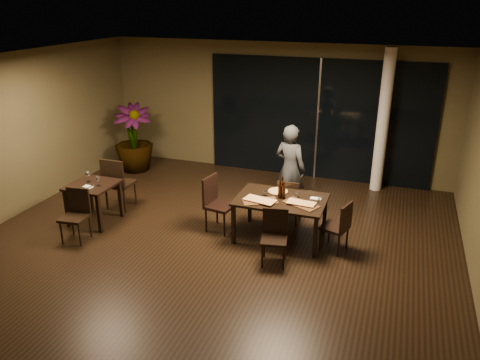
{
  "coord_description": "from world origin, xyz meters",
  "views": [
    {
      "loc": [
        2.74,
        -6.21,
        3.93
      ],
      "look_at": [
        0.32,
        0.66,
        1.05
      ],
      "focal_mm": 35.0,
      "sensor_mm": 36.0,
      "label": 1
    }
  ],
  "objects_px": {
    "bottle_c": "(282,186)",
    "chair_side_far": "(117,181)",
    "chair_main_far": "(289,200)",
    "chair_main_near": "(275,233)",
    "main_table": "(281,203)",
    "chair_main_right": "(339,225)",
    "chair_main_left": "(216,200)",
    "chair_side_near": "(76,212)",
    "diner": "(290,169)",
    "potted_plant": "(133,138)",
    "side_table": "(93,190)",
    "bottle_b": "(284,190)",
    "bottle_a": "(280,189)"
  },
  "relations": [
    {
      "from": "diner",
      "to": "potted_plant",
      "type": "xyz_separation_m",
      "value": [
        -4.04,
        1.03,
        -0.07
      ]
    },
    {
      "from": "potted_plant",
      "to": "chair_main_left",
      "type": "bearing_deg",
      "value": -36.31
    },
    {
      "from": "chair_main_right",
      "to": "chair_side_far",
      "type": "relative_size",
      "value": 0.82
    },
    {
      "from": "chair_main_left",
      "to": "bottle_a",
      "type": "bearing_deg",
      "value": -78.13
    },
    {
      "from": "diner",
      "to": "bottle_a",
      "type": "height_order",
      "value": "diner"
    },
    {
      "from": "chair_main_far",
      "to": "chair_main_near",
      "type": "relative_size",
      "value": 1.0
    },
    {
      "from": "potted_plant",
      "to": "bottle_c",
      "type": "xyz_separation_m",
      "value": [
        4.15,
        -2.04,
        0.13
      ]
    },
    {
      "from": "bottle_c",
      "to": "chair_side_far",
      "type": "bearing_deg",
      "value": -179.6
    },
    {
      "from": "main_table",
      "to": "chair_main_far",
      "type": "xyz_separation_m",
      "value": [
        0.0,
        0.6,
        -0.19
      ]
    },
    {
      "from": "diner",
      "to": "bottle_a",
      "type": "distance_m",
      "value": 1.13
    },
    {
      "from": "chair_main_left",
      "to": "diner",
      "type": "bearing_deg",
      "value": -32.34
    },
    {
      "from": "bottle_a",
      "to": "potted_plant",
      "type": "bearing_deg",
      "value": 152.56
    },
    {
      "from": "side_table",
      "to": "potted_plant",
      "type": "xyz_separation_m",
      "value": [
        -0.77,
        2.67,
        0.17
      ]
    },
    {
      "from": "diner",
      "to": "potted_plant",
      "type": "height_order",
      "value": "diner"
    },
    {
      "from": "bottle_c",
      "to": "bottle_a",
      "type": "bearing_deg",
      "value": -96.14
    },
    {
      "from": "chair_main_far",
      "to": "main_table",
      "type": "bearing_deg",
      "value": 90.19
    },
    {
      "from": "chair_main_right",
      "to": "diner",
      "type": "relative_size",
      "value": 0.5
    },
    {
      "from": "side_table",
      "to": "chair_main_far",
      "type": "height_order",
      "value": "chair_main_far"
    },
    {
      "from": "chair_main_near",
      "to": "bottle_b",
      "type": "distance_m",
      "value": 0.87
    },
    {
      "from": "chair_side_near",
      "to": "bottle_c",
      "type": "distance_m",
      "value": 3.53
    },
    {
      "from": "bottle_c",
      "to": "chair_main_right",
      "type": "bearing_deg",
      "value": -12.98
    },
    {
      "from": "side_table",
      "to": "chair_side_far",
      "type": "bearing_deg",
      "value": 79.67
    },
    {
      "from": "chair_main_near",
      "to": "diner",
      "type": "bearing_deg",
      "value": 86.07
    },
    {
      "from": "chair_main_far",
      "to": "potted_plant",
      "type": "relative_size",
      "value": 0.54
    },
    {
      "from": "chair_side_far",
      "to": "bottle_b",
      "type": "bearing_deg",
      "value": 177.65
    },
    {
      "from": "chair_main_right",
      "to": "chair_side_near",
      "type": "bearing_deg",
      "value": -59.25
    },
    {
      "from": "potted_plant",
      "to": "main_table",
      "type": "bearing_deg",
      "value": -27.56
    },
    {
      "from": "chair_main_left",
      "to": "chair_main_far",
      "type": "bearing_deg",
      "value": -52.44
    },
    {
      "from": "chair_main_right",
      "to": "bottle_c",
      "type": "height_order",
      "value": "bottle_c"
    },
    {
      "from": "chair_side_far",
      "to": "chair_side_near",
      "type": "height_order",
      "value": "chair_side_far"
    },
    {
      "from": "bottle_a",
      "to": "chair_side_far",
      "type": "bearing_deg",
      "value": 178.51
    },
    {
      "from": "chair_main_left",
      "to": "chair_side_near",
      "type": "height_order",
      "value": "chair_main_left"
    },
    {
      "from": "chair_side_far",
      "to": "potted_plant",
      "type": "bearing_deg",
      "value": -67.74
    },
    {
      "from": "chair_main_far",
      "to": "diner",
      "type": "bearing_deg",
      "value": -76.27
    },
    {
      "from": "bottle_c",
      "to": "chair_side_near",
      "type": "bearing_deg",
      "value": -158.65
    },
    {
      "from": "bottle_b",
      "to": "chair_main_left",
      "type": "bearing_deg",
      "value": -177.96
    },
    {
      "from": "chair_main_right",
      "to": "diner",
      "type": "xyz_separation_m",
      "value": [
        -1.14,
        1.25,
        0.38
      ]
    },
    {
      "from": "chair_side_near",
      "to": "chair_main_right",
      "type": "bearing_deg",
      "value": 7.43
    },
    {
      "from": "chair_main_right",
      "to": "bottle_c",
      "type": "relative_size",
      "value": 2.53
    },
    {
      "from": "chair_main_left",
      "to": "bottle_c",
      "type": "distance_m",
      "value": 1.22
    },
    {
      "from": "main_table",
      "to": "chair_side_near",
      "type": "relative_size",
      "value": 1.67
    },
    {
      "from": "chair_main_right",
      "to": "chair_side_near",
      "type": "height_order",
      "value": "chair_side_near"
    },
    {
      "from": "bottle_b",
      "to": "bottle_c",
      "type": "xyz_separation_m",
      "value": [
        -0.05,
        0.12,
        0.02
      ]
    },
    {
      "from": "potted_plant",
      "to": "bottle_b",
      "type": "height_order",
      "value": "potted_plant"
    },
    {
      "from": "chair_main_right",
      "to": "diner",
      "type": "bearing_deg",
      "value": -120.62
    },
    {
      "from": "main_table",
      "to": "chair_side_far",
      "type": "relative_size",
      "value": 1.42
    },
    {
      "from": "chair_main_right",
      "to": "diner",
      "type": "height_order",
      "value": "diner"
    },
    {
      "from": "diner",
      "to": "bottle_c",
      "type": "xyz_separation_m",
      "value": [
        0.11,
        -1.01,
        0.06
      ]
    },
    {
      "from": "chair_main_far",
      "to": "chair_main_left",
      "type": "relative_size",
      "value": 0.87
    },
    {
      "from": "chair_side_far",
      "to": "potted_plant",
      "type": "distance_m",
      "value": 2.25
    }
  ]
}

